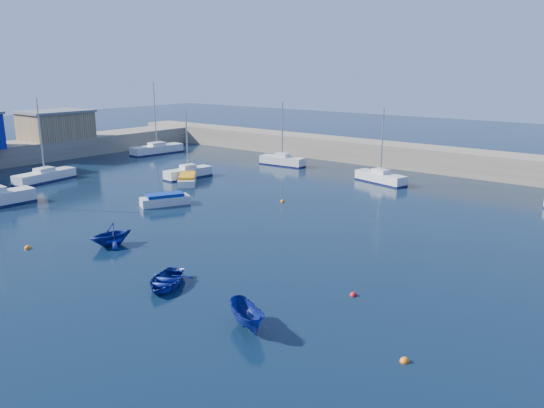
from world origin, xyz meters
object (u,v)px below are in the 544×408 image
Objects in this scene: sailboat_4 at (157,149)px; sailboat_6 at (380,177)px; sailboat_3 at (188,173)px; motorboat_1 at (165,200)px; motorboat_2 at (187,179)px; sailboat_2 at (45,176)px; brick_shed_a at (56,126)px; dinghy_center at (166,281)px; dinghy_left at (111,234)px; dinghy_right at (247,316)px; sailboat_5 at (282,160)px.

sailboat_4 reaches higher than sailboat_6.
motorboat_1 is (7.10, -9.22, -0.10)m from sailboat_3.
motorboat_2 is at bearing -24.32° from sailboat_4.
brick_shed_a is at bearing 136.61° from sailboat_2.
sailboat_4 is 46.97m from dinghy_center.
brick_shed_a is 40.45m from dinghy_left.
sailboat_3 reaches higher than brick_shed_a.
dinghy_right is at bearing -35.00° from dinghy_center.
brick_shed_a reaches higher than motorboat_2.
sailboat_4 is at bearing 167.47° from motorboat_1.
sailboat_5 is 1.76× the size of motorboat_1.
dinghy_center is 6.64m from dinghy_right.
dinghy_center is (20.84, -20.80, -0.22)m from sailboat_3.
motorboat_1 is 8.76m from motorboat_2.
sailboat_4 is 39.29m from dinghy_left.
motorboat_1 is 1.46× the size of dinghy_right.
sailboat_2 is 15.15m from motorboat_2.
sailboat_4 reaches higher than motorboat_1.
motorboat_2 is (-1.25, -14.32, -0.14)m from sailboat_5.
sailboat_3 reaches higher than motorboat_2.
sailboat_3 is at bearing 160.68° from sailboat_5.
sailboat_3 is (10.45, 10.53, 0.01)m from sailboat_2.
sailboat_5 is at bearing 63.15° from dinghy_right.
sailboat_3 is 2.48× the size of dinghy_left.
sailboat_5 is 2.60× the size of dinghy_left.
sailboat_5 is 2.25× the size of dinghy_center.
motorboat_2 is 26.54m from dinghy_center.
sailboat_6 is 19.87m from motorboat_2.
brick_shed_a is 0.83× the size of sailboat_4.
brick_shed_a is 1.05× the size of sailboat_5.
sailboat_3 is 17.96m from sailboat_4.
sailboat_3 is 29.45m from dinghy_center.
sailboat_5 is at bearing 40.63° from motorboat_2.
sailboat_5 reaches higher than sailboat_3.
sailboat_6 is 31.68m from dinghy_center.
dinghy_right is at bearing -148.09° from sailboat_6.
brick_shed_a reaches higher than dinghy_left.
motorboat_1 is (17.55, 1.31, -0.09)m from sailboat_2.
brick_shed_a is 1.84× the size of motorboat_1.
brick_shed_a is at bearing 164.26° from dinghy_left.
sailboat_2 is 19.91m from sailboat_4.
sailboat_5 reaches higher than dinghy_left.
motorboat_1 is at bearing 86.42° from dinghy_right.
sailboat_3 reaches higher than dinghy_right.
sailboat_2 is 2.88× the size of dinghy_right.
sailboat_4 is at bearing 108.06° from sailboat_6.
sailboat_4 is 3.28× the size of dinghy_left.
motorboat_1 is 1.48× the size of dinghy_left.
motorboat_2 is at bearing 144.34° from sailboat_6.
sailboat_4 is 2.83× the size of dinghy_center.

